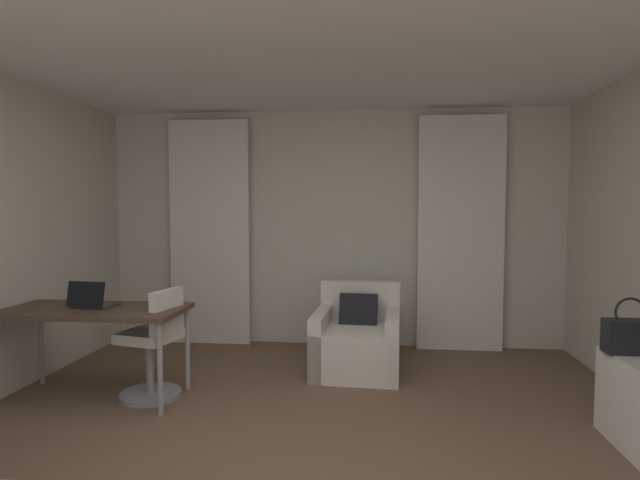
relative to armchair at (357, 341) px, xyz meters
The scene contains 8 objects.
wall_window 1.43m from the armchair, 107.87° to the left, with size 5.12×0.06×2.60m.
curtain_left_panel 2.10m from the armchair, 154.16° to the left, with size 0.90×0.06×2.50m.
curtain_right_panel 1.66m from the armchair, 37.20° to the left, with size 0.90×0.06×2.50m.
armchair is the anchor object (origin of this frame).
desk 2.29m from the armchair, 155.84° to the right, with size 1.40×0.64×0.73m.
desk_chair 1.82m from the armchair, 151.97° to the right, with size 0.48×0.48×0.88m.
laptop 2.33m from the armchair, 156.55° to the right, with size 0.35×0.28×0.22m.
handbag_primary 2.22m from the armchair, 34.80° to the right, with size 0.30×0.14×0.37m.
Camera 1 is at (0.43, -2.55, 1.51)m, focal length 28.10 mm.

